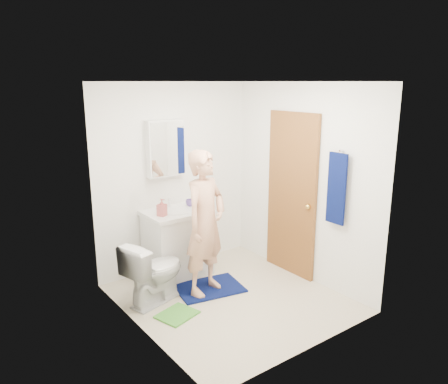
{
  "coord_description": "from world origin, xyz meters",
  "views": [
    {
      "loc": [
        -2.75,
        -3.59,
        2.4
      ],
      "look_at": [
        0.09,
        0.25,
        1.19
      ],
      "focal_mm": 35.0,
      "sensor_mm": 36.0,
      "label": 1
    }
  ],
  "objects_px": {
    "vanity_cabinet": "(178,245)",
    "toothbrush_cup": "(190,203)",
    "man": "(205,223)",
    "medicine_cabinet": "(166,148)",
    "toilet": "(154,271)",
    "soap_dispenser": "(162,207)",
    "towel": "(337,189)"
  },
  "relations": [
    {
      "from": "medicine_cabinet",
      "to": "soap_dispenser",
      "type": "relative_size",
      "value": 3.36
    },
    {
      "from": "toothbrush_cup",
      "to": "man",
      "type": "relative_size",
      "value": 0.07
    },
    {
      "from": "toothbrush_cup",
      "to": "man",
      "type": "bearing_deg",
      "value": -108.63
    },
    {
      "from": "vanity_cabinet",
      "to": "towel",
      "type": "bearing_deg",
      "value": -51.53
    },
    {
      "from": "medicine_cabinet",
      "to": "man",
      "type": "relative_size",
      "value": 0.42
    },
    {
      "from": "man",
      "to": "towel",
      "type": "bearing_deg",
      "value": -55.64
    },
    {
      "from": "medicine_cabinet",
      "to": "toilet",
      "type": "height_order",
      "value": "medicine_cabinet"
    },
    {
      "from": "towel",
      "to": "man",
      "type": "distance_m",
      "value": 1.51
    },
    {
      "from": "vanity_cabinet",
      "to": "medicine_cabinet",
      "type": "xyz_separation_m",
      "value": [
        0.0,
        0.22,
        1.2
      ]
    },
    {
      "from": "medicine_cabinet",
      "to": "soap_dispenser",
      "type": "height_order",
      "value": "medicine_cabinet"
    },
    {
      "from": "towel",
      "to": "man",
      "type": "relative_size",
      "value": 0.48
    },
    {
      "from": "toilet",
      "to": "man",
      "type": "bearing_deg",
      "value": -120.92
    },
    {
      "from": "vanity_cabinet",
      "to": "soap_dispenser",
      "type": "height_order",
      "value": "soap_dispenser"
    },
    {
      "from": "toilet",
      "to": "soap_dispenser",
      "type": "height_order",
      "value": "soap_dispenser"
    },
    {
      "from": "soap_dispenser",
      "to": "towel",
      "type": "bearing_deg",
      "value": -44.5
    },
    {
      "from": "vanity_cabinet",
      "to": "medicine_cabinet",
      "type": "distance_m",
      "value": 1.22
    },
    {
      "from": "medicine_cabinet",
      "to": "soap_dispenser",
      "type": "xyz_separation_m",
      "value": [
        -0.25,
        -0.31,
        -0.65
      ]
    },
    {
      "from": "vanity_cabinet",
      "to": "medicine_cabinet",
      "type": "relative_size",
      "value": 1.14
    },
    {
      "from": "soap_dispenser",
      "to": "vanity_cabinet",
      "type": "bearing_deg",
      "value": 18.46
    },
    {
      "from": "toilet",
      "to": "soap_dispenser",
      "type": "distance_m",
      "value": 0.77
    },
    {
      "from": "vanity_cabinet",
      "to": "toothbrush_cup",
      "type": "bearing_deg",
      "value": 17.94
    },
    {
      "from": "vanity_cabinet",
      "to": "soap_dispenser",
      "type": "distance_m",
      "value": 0.61
    },
    {
      "from": "vanity_cabinet",
      "to": "toilet",
      "type": "height_order",
      "value": "vanity_cabinet"
    },
    {
      "from": "towel",
      "to": "toilet",
      "type": "distance_m",
      "value": 2.21
    },
    {
      "from": "vanity_cabinet",
      "to": "toothbrush_cup",
      "type": "distance_m",
      "value": 0.56
    },
    {
      "from": "medicine_cabinet",
      "to": "towel",
      "type": "distance_m",
      "value": 2.11
    },
    {
      "from": "vanity_cabinet",
      "to": "toilet",
      "type": "relative_size",
      "value": 1.1
    },
    {
      "from": "vanity_cabinet",
      "to": "man",
      "type": "height_order",
      "value": "man"
    },
    {
      "from": "man",
      "to": "soap_dispenser",
      "type": "bearing_deg",
      "value": 96.53
    },
    {
      "from": "toothbrush_cup",
      "to": "man",
      "type": "height_order",
      "value": "man"
    },
    {
      "from": "soap_dispenser",
      "to": "toothbrush_cup",
      "type": "distance_m",
      "value": 0.52
    },
    {
      "from": "towel",
      "to": "man",
      "type": "xyz_separation_m",
      "value": [
        -1.17,
        0.87,
        -0.4
      ]
    }
  ]
}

